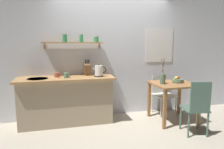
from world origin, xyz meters
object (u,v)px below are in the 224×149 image
dining_chair_far (162,92)px  dining_chair_near (197,106)px  twig_vase (163,79)px  dining_table (173,90)px  electric_kettle (99,71)px  coffee_mug_by_sink (57,75)px  coffee_mug_spare (66,75)px  fruit_bowl (178,80)px  knife_block (87,69)px

dining_chair_far → dining_chair_near: bearing=-89.2°
dining_chair_near → twig_vase: size_ratio=1.86×
dining_chair_near → dining_table: bearing=92.9°
electric_kettle → dining_chair_far: bearing=6.7°
electric_kettle → coffee_mug_by_sink: 0.81m
dining_chair_near → coffee_mug_spare: coffee_mug_spare is taller
fruit_bowl → knife_block: bearing=164.6°
knife_block → coffee_mug_by_sink: 0.62m
dining_chair_near → coffee_mug_spare: bearing=154.9°
dining_table → coffee_mug_by_sink: size_ratio=6.43×
electric_kettle → coffee_mug_spare: 0.63m
dining_chair_near → coffee_mug_spare: 2.38m
dining_chair_near → electric_kettle: (-1.49, 1.01, 0.51)m
coffee_mug_spare → electric_kettle: bearing=2.1°
dining_chair_near → coffee_mug_by_sink: 2.58m
dining_table → fruit_bowl: (0.12, 0.05, 0.19)m
dining_table → fruit_bowl: 0.23m
electric_kettle → knife_block: knife_block is taller
twig_vase → dining_table: bearing=2.6°
coffee_mug_spare → coffee_mug_by_sink: bearing=144.8°
dining_chair_near → dining_chair_far: (-0.02, 1.18, -0.04)m
dining_table → dining_chair_near: (0.04, -0.70, -0.12)m
dining_chair_near → coffee_mug_by_sink: size_ratio=7.41×
coffee_mug_spare → fruit_bowl: bearing=-6.4°
dining_chair_near → electric_kettle: 1.87m
electric_kettle → fruit_bowl: bearing=-9.8°
dining_chair_near → twig_vase: (-0.29, 0.68, 0.36)m
fruit_bowl → coffee_mug_by_sink: 2.40m
dining_table → twig_vase: 0.35m
dining_chair_far → coffee_mug_by_sink: coffee_mug_by_sink is taller
dining_table → knife_block: (-1.65, 0.53, 0.41)m
fruit_bowl → knife_block: (-1.77, 0.49, 0.22)m
coffee_mug_by_sink → fruit_bowl: bearing=-8.9°
dining_chair_near → electric_kettle: size_ratio=3.61×
dining_chair_far → twig_vase: bearing=-118.3°
dining_chair_far → fruit_bowl: fruit_bowl is taller
dining_chair_far → electric_kettle: bearing=-173.3°
dining_chair_far → twig_vase: size_ratio=1.66×
electric_kettle → knife_block: size_ratio=0.81×
dining_chair_near → coffee_mug_spare: size_ratio=7.24×
electric_kettle → dining_chair_near: bearing=-34.2°
electric_kettle → knife_block: (-0.20, 0.22, 0.02)m
fruit_bowl → twig_vase: 0.38m
twig_vase → coffee_mug_spare: twig_vase is taller
coffee_mug_by_sink → electric_kettle: bearing=-7.1°
dining_table → coffee_mug_by_sink: coffee_mug_by_sink is taller
twig_vase → coffee_mug_by_sink: (-2.00, 0.43, 0.08)m
dining_chair_far → dining_table: bearing=-92.3°
dining_chair_near → twig_vase: 0.83m
electric_kettle → knife_block: 0.30m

